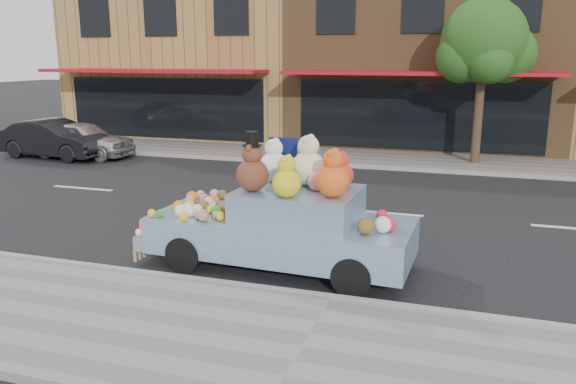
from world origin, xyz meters
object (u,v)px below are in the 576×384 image
at_px(street_tree, 484,48).
at_px(car_silver, 81,139).
at_px(car_dark, 55,139).
at_px(art_car, 283,220).

xyz_separation_m(street_tree, car_silver, (-13.11, -2.50, -3.06)).
distance_m(street_tree, car_silver, 13.69).
bearing_deg(car_silver, car_dark, 116.78).
height_order(car_dark, art_car, art_car).
relative_size(car_silver, car_dark, 0.93).
bearing_deg(art_car, car_silver, 144.16).
bearing_deg(street_tree, car_silver, -169.20).
bearing_deg(car_silver, street_tree, -79.43).
relative_size(car_silver, art_car, 0.82).
height_order(car_silver, car_dark, car_dark).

